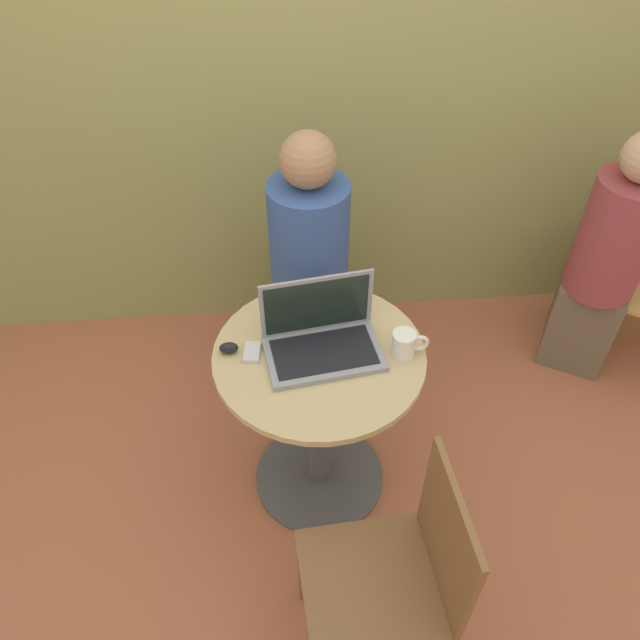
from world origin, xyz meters
TOP-DOWN VIEW (x-y plane):
  - ground_plane at (0.00, 0.00)m, footprint 12.00×12.00m
  - back_wall at (0.00, 1.04)m, footprint 7.00×0.05m
  - round_table at (0.00, 0.00)m, footprint 0.70×0.70m
  - laptop at (0.01, 0.02)m, footprint 0.40×0.28m
  - cell_phone at (-0.22, 0.01)m, footprint 0.06×0.09m
  - computer_mouse at (-0.29, 0.03)m, footprint 0.06×0.04m
  - coffee_cup at (0.27, -0.02)m, footprint 0.12×0.08m
  - chair_empty at (0.17, -0.63)m, footprint 0.43×0.43m
  - person_seated at (0.01, 0.62)m, footprint 0.32×0.49m
  - person_background at (1.27, 0.60)m, footprint 0.45×0.50m

SIDE VIEW (x-z plane):
  - ground_plane at x=0.00m, z-range 0.00..0.00m
  - chair_empty at x=0.17m, z-range 0.02..0.88m
  - round_table at x=0.00m, z-range 0.11..0.84m
  - person_background at x=1.27m, z-range -0.09..1.08m
  - person_seated at x=0.01m, z-range -0.09..1.13m
  - cell_phone at x=-0.22m, z-range 0.74..0.75m
  - computer_mouse at x=-0.29m, z-range 0.74..0.78m
  - coffee_cup at x=0.27m, z-range 0.74..0.83m
  - laptop at x=0.01m, z-range 0.67..0.91m
  - back_wall at x=0.00m, z-range 0.00..2.60m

